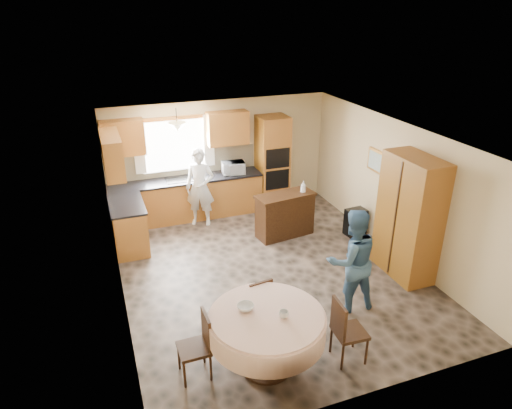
{
  "coord_description": "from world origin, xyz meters",
  "views": [
    {
      "loc": [
        -2.62,
        -6.45,
        4.43
      ],
      "look_at": [
        -0.13,
        0.3,
        1.21
      ],
      "focal_mm": 32.0,
      "sensor_mm": 36.0,
      "label": 1
    }
  ],
  "objects": [
    {
      "name": "oven_tower",
      "position": [
        1.15,
        2.69,
        1.06
      ],
      "size": [
        0.66,
        0.62,
        2.12
      ],
      "primitive_type": "cube",
      "color": "#BD6E32",
      "rests_on": "floor"
    },
    {
      "name": "counter_back",
      "position": [
        -0.85,
        2.7,
        0.9
      ],
      "size": [
        3.3,
        0.64,
        0.04
      ],
      "primitive_type": "cube",
      "color": "black",
      "rests_on": "base_cab_back"
    },
    {
      "name": "ceiling",
      "position": [
        0.0,
        0.0,
        2.5
      ],
      "size": [
        5.0,
        6.0,
        0.01
      ],
      "primitive_type": "cube",
      "color": "white",
      "rests_on": "wall_back"
    },
    {
      "name": "curtain_left",
      "position": [
        -1.75,
        2.93,
        1.65
      ],
      "size": [
        0.22,
        0.02,
        1.15
      ],
      "primitive_type": "cube",
      "color": "white",
      "rests_on": "wall_back"
    },
    {
      "name": "bowl_sideboard",
      "position": [
        0.48,
        1.18,
        0.88
      ],
      "size": [
        0.28,
        0.28,
        0.05
      ],
      "primitive_type": "imported",
      "rotation": [
        0.0,
        0.0,
        -0.37
      ],
      "color": "#B2B2B2",
      "rests_on": "sideboard"
    },
    {
      "name": "counter_left",
      "position": [
        -2.2,
        1.8,
        0.9
      ],
      "size": [
        0.64,
        1.2,
        0.04
      ],
      "primitive_type": "cube",
      "color": "black",
      "rests_on": "base_cab_left"
    },
    {
      "name": "floor",
      "position": [
        0.0,
        0.0,
        0.0
      ],
      "size": [
        5.0,
        6.0,
        0.01
      ],
      "primitive_type": "cube",
      "color": "brown",
      "rests_on": "ground"
    },
    {
      "name": "base_cab_back",
      "position": [
        -0.85,
        2.7,
        0.44
      ],
      "size": [
        3.3,
        0.6,
        0.88
      ],
      "primitive_type": "cube",
      "color": "#BD6E32",
      "rests_on": "floor"
    },
    {
      "name": "dining_table",
      "position": [
        -0.89,
        -2.15,
        0.67
      ],
      "size": [
        1.49,
        1.49,
        0.85
      ],
      "color": "#3D2510",
      "rests_on": "floor"
    },
    {
      "name": "person_dining",
      "position": [
        0.8,
        -1.37,
        0.83
      ],
      "size": [
        0.84,
        0.67,
        1.67
      ],
      "primitive_type": "imported",
      "rotation": [
        0.0,
        0.0,
        3.09
      ],
      "color": "#3A5E80",
      "rests_on": "floor"
    },
    {
      "name": "framed_picture",
      "position": [
        2.47,
        0.61,
        1.6
      ],
      "size": [
        0.06,
        0.53,
        0.44
      ],
      "color": "gold",
      "rests_on": "wall_right"
    },
    {
      "name": "cup_table",
      "position": [
        -0.72,
        -2.28,
        0.9
      ],
      "size": [
        0.15,
        0.15,
        0.09
      ],
      "primitive_type": "imported",
      "rotation": [
        0.0,
        0.0,
        0.31
      ],
      "color": "#B2B2B2",
      "rests_on": "dining_table"
    },
    {
      "name": "chair_back",
      "position": [
        -0.73,
        -1.39,
        0.48
      ],
      "size": [
        0.42,
        0.42,
        0.87
      ],
      "rotation": [
        0.0,
        0.0,
        3.27
      ],
      "color": "#3D2510",
      "rests_on": "floor"
    },
    {
      "name": "wall_right",
      "position": [
        2.5,
        0.0,
        1.25
      ],
      "size": [
        0.02,
        6.0,
        2.5
      ],
      "primitive_type": "cube",
      "color": "#D3BB87",
      "rests_on": "floor"
    },
    {
      "name": "sideboard",
      "position": [
        0.82,
        1.18,
        0.43
      ],
      "size": [
        1.25,
        0.65,
        0.86
      ],
      "primitive_type": "cube",
      "rotation": [
        0.0,
        0.0,
        0.14
      ],
      "color": "#3D2510",
      "rests_on": "floor"
    },
    {
      "name": "curtain_right",
      "position": [
        -0.25,
        2.93,
        1.65
      ],
      "size": [
        0.22,
        0.02,
        1.15
      ],
      "primitive_type": "cube",
      "color": "white",
      "rests_on": "wall_back"
    },
    {
      "name": "cupboard",
      "position": [
        2.22,
        -0.82,
        1.07
      ],
      "size": [
        0.56,
        1.13,
        2.15
      ],
      "primitive_type": "cube",
      "color": "#BD6E32",
      "rests_on": "floor"
    },
    {
      "name": "wall_cab_right",
      "position": [
        0.15,
        2.83,
        1.91
      ],
      "size": [
        0.9,
        0.33,
        0.72
      ],
      "primitive_type": "cube",
      "color": "#BF7D2F",
      "rests_on": "wall_back"
    },
    {
      "name": "wall_cab_side",
      "position": [
        -2.33,
        1.8,
        1.91
      ],
      "size": [
        0.33,
        1.2,
        0.72
      ],
      "primitive_type": "cube",
      "color": "#BF7D2F",
      "rests_on": "wall_left"
    },
    {
      "name": "space_heater",
      "position": [
        2.2,
        0.72,
        0.28
      ],
      "size": [
        0.43,
        0.32,
        0.56
      ],
      "primitive_type": "cube",
      "rotation": [
        0.0,
        0.0,
        0.09
      ],
      "color": "black",
      "rests_on": "floor"
    },
    {
      "name": "oven_lower",
      "position": [
        1.15,
        2.38,
        0.75
      ],
      "size": [
        0.56,
        0.01,
        0.45
      ],
      "primitive_type": "cube",
      "color": "black",
      "rests_on": "oven_tower"
    },
    {
      "name": "chair_right",
      "position": [
        0.13,
        -2.37,
        0.52
      ],
      "size": [
        0.43,
        0.43,
        0.94
      ],
      "rotation": [
        0.0,
        0.0,
        1.51
      ],
      "color": "#3D2510",
      "rests_on": "floor"
    },
    {
      "name": "pendant",
      "position": [
        -1.0,
        2.5,
        2.12
      ],
      "size": [
        0.36,
        0.36,
        0.18
      ],
      "primitive_type": "cone",
      "rotation": [
        3.14,
        0.0,
        0.0
      ],
      "color": "beige",
      "rests_on": "ceiling"
    },
    {
      "name": "base_cab_left",
      "position": [
        -2.2,
        1.8,
        0.44
      ],
      "size": [
        0.6,
        1.2,
        0.88
      ],
      "primitive_type": "cube",
      "color": "#BD6E32",
      "rests_on": "floor"
    },
    {
      "name": "oven_upper",
      "position": [
        1.15,
        2.38,
        1.25
      ],
      "size": [
        0.56,
        0.01,
        0.45
      ],
      "primitive_type": "cube",
      "color": "black",
      "rests_on": "oven_tower"
    },
    {
      "name": "backsplash",
      "position": [
        -0.85,
        2.99,
        1.18
      ],
      "size": [
        3.3,
        0.02,
        0.55
      ],
      "primitive_type": "cube",
      "color": "beige",
      "rests_on": "wall_back"
    },
    {
      "name": "person_sink",
      "position": [
        -0.65,
        2.3,
        0.84
      ],
      "size": [
        0.72,
        0.62,
        1.68
      ],
      "primitive_type": "imported",
      "rotation": [
        0.0,
        0.0,
        -0.42
      ],
      "color": "silver",
      "rests_on": "floor"
    },
    {
      "name": "wall_cab_left",
      "position": [
        -2.05,
        2.83,
        1.91
      ],
      "size": [
        0.85,
        0.33,
        0.72
      ],
      "primitive_type": "cube",
      "color": "#BF7D2F",
      "rests_on": "wall_back"
    },
    {
      "name": "wall_left",
      "position": [
        -2.5,
        0.0,
        1.25
      ],
      "size": [
        0.02,
        6.0,
        2.5
      ],
      "primitive_type": "cube",
      "color": "#D3BB87",
      "rests_on": "floor"
    },
    {
      "name": "microwave",
      "position": [
        0.2,
        2.65,
        1.06
      ],
      "size": [
        0.52,
        0.39,
        0.27
      ],
      "primitive_type": "imported",
      "rotation": [
        0.0,
        0.0,
        -0.11
      ],
      "color": "silver",
      "rests_on": "counter_back"
    },
    {
      "name": "wall_front",
      "position": [
        0.0,
        -3.0,
        1.25
      ],
      "size": [
        5.0,
        0.02,
        2.5
      ],
      "primitive_type": "cube",
      "color": "#D3BB87",
      "rests_on": "floor"
    },
    {
      "name": "bottle_sideboard",
      "position": [
        1.21,
        1.18,
        1.0
      ],
      "size": [
        0.14,
        0.14,
        0.29
      ],
      "primitive_type": "imported",
      "rotation": [
        0.0,
        0.0,
        -0.32
      ],
      "color": "silver",
      "rests_on": "sideboard"
    },
    {
      "name": "wall_back",
      "position": [
        0.0,
        3.0,
        1.25
      ],
      "size": [
        5.0,
        0.02,
        2.5
      ],
      "primitive_type": "cube",
      "color": "#D3BB87",
      "rests_on": "floor"
    },
    {
      "name": "bowl_table",
      "position": [
        -1.11,
        -1.96,
        0.89
      ],
      "size": [
        0.24,
        0.24,
        0.07
      ],
      "primitive_type": "imported",
      "rotation": [
        0.0,
        0.0,
        0.11
      ],
      "color": "#B2B2B2",
      "rests_on": "dining_table"
    },
    {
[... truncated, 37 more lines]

